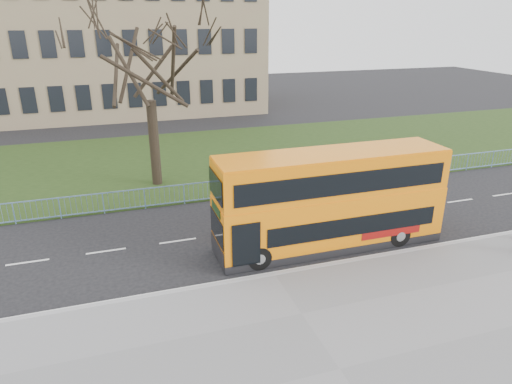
# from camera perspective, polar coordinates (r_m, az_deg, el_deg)

# --- Properties ---
(ground) EXTENTS (120.00, 120.00, 0.00)m
(ground) POSITION_cam_1_polar(r_m,az_deg,el_deg) (18.73, 0.65, -8.17)
(ground) COLOR black
(ground) RESTS_ON ground
(pavement) EXTENTS (80.00, 10.50, 0.12)m
(pavement) POSITION_cam_1_polar(r_m,az_deg,el_deg) (13.66, 10.39, -21.10)
(pavement) COLOR slate
(pavement) RESTS_ON ground
(kerb) EXTENTS (80.00, 0.20, 0.14)m
(kerb) POSITION_cam_1_polar(r_m,az_deg,el_deg) (17.44, 2.31, -10.33)
(kerb) COLOR #979699
(kerb) RESTS_ON ground
(grass_verge) EXTENTS (80.00, 15.40, 0.08)m
(grass_verge) POSITION_cam_1_polar(r_m,az_deg,el_deg) (31.58, -7.68, 4.13)
(grass_verge) COLOR #1E3212
(grass_verge) RESTS_ON ground
(guard_railing) EXTENTS (40.00, 0.12, 1.10)m
(guard_railing) POSITION_cam_1_polar(r_m,az_deg,el_deg) (24.27, -4.33, 0.27)
(guard_railing) COLOR #719ACA
(guard_railing) RESTS_ON ground
(bare_tree) EXTENTS (8.01, 8.01, 11.44)m
(bare_tree) POSITION_cam_1_polar(r_m,az_deg,el_deg) (25.79, -13.20, 13.09)
(bare_tree) COLOR black
(bare_tree) RESTS_ON grass_verge
(civic_building) EXTENTS (30.00, 15.00, 14.00)m
(civic_building) POSITION_cam_1_polar(r_m,az_deg,el_deg) (50.52, -18.62, 17.63)
(civic_building) COLOR #897057
(civic_building) RESTS_ON ground
(yellow_bus) EXTENTS (9.67, 2.35, 4.05)m
(yellow_bus) POSITION_cam_1_polar(r_m,az_deg,el_deg) (19.07, 9.34, -0.68)
(yellow_bus) COLOR orange
(yellow_bus) RESTS_ON ground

